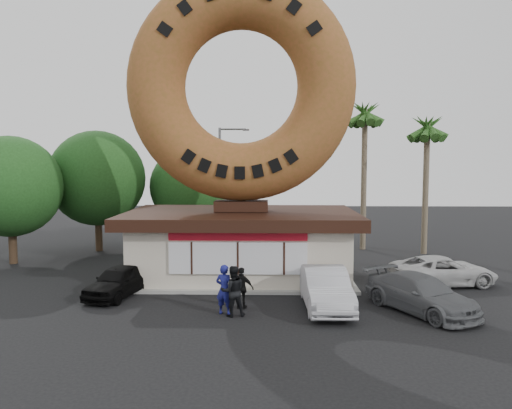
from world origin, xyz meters
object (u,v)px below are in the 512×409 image
at_px(giant_donut, 241,87).
at_px(car_white, 443,271).
at_px(person_left, 224,289).
at_px(car_black, 119,281).
at_px(person_right, 242,288).
at_px(donut_shop, 241,242).
at_px(street_lamp, 222,179).
at_px(car_grey, 421,294).
at_px(car_silver, 326,288).
at_px(person_center, 233,291).

distance_m(giant_donut, car_white, 12.85).
height_order(person_left, car_white, person_left).
bearing_deg(car_white, car_black, 89.67).
bearing_deg(person_right, donut_shop, -72.32).
relative_size(donut_shop, street_lamp, 1.40).
bearing_deg(giant_donut, person_left, -93.17).
distance_m(car_black, car_grey, 12.35).
bearing_deg(donut_shop, person_right, -86.95).
distance_m(street_lamp, car_black, 14.49).
relative_size(donut_shop, car_black, 2.90).
relative_size(street_lamp, person_left, 4.22).
distance_m(person_left, car_black, 5.32).
height_order(person_right, car_white, person_right).
height_order(donut_shop, car_white, donut_shop).
bearing_deg(car_silver, person_right, -178.59).
xyz_separation_m(donut_shop, car_white, (9.42, -1.37, -1.09)).
xyz_separation_m(person_right, car_black, (-5.34, 1.70, -0.16)).
height_order(car_grey, car_white, car_grey).
bearing_deg(person_right, car_grey, -167.63).
bearing_deg(donut_shop, car_black, -144.71).
height_order(giant_donut, person_left, giant_donut).
relative_size(street_lamp, car_black, 2.07).
bearing_deg(car_grey, car_black, 141.57).
distance_m(street_lamp, car_silver, 16.48).
bearing_deg(car_grey, person_center, 156.07).
bearing_deg(person_left, person_right, -111.17).
bearing_deg(giant_donut, car_black, -144.59).
distance_m(person_left, car_silver, 4.00).
xyz_separation_m(person_left, car_grey, (7.46, 0.44, -0.25)).
height_order(street_lamp, person_right, street_lamp).
bearing_deg(person_right, street_lamp, -67.42).
xyz_separation_m(giant_donut, car_black, (-5.06, -3.60, -8.64)).
distance_m(street_lamp, person_right, 15.88).
bearing_deg(car_black, car_grey, 4.93).
height_order(donut_shop, person_left, donut_shop).
bearing_deg(person_right, car_silver, -162.14).
relative_size(donut_shop, car_silver, 2.36).
relative_size(person_left, person_right, 1.16).
bearing_deg(car_silver, person_left, -168.87).
height_order(person_center, car_grey, person_center).
bearing_deg(person_left, donut_shop, -73.48).
relative_size(giant_donut, person_center, 5.82).
bearing_deg(person_left, car_silver, -147.35).
height_order(person_center, person_right, person_center).
distance_m(person_center, car_black, 5.71).
height_order(giant_donut, car_black, giant_donut).
relative_size(person_left, person_center, 1.00).
xyz_separation_m(person_right, car_white, (9.14, 3.92, -0.14)).
bearing_deg(person_left, giant_donut, -73.47).
bearing_deg(car_black, giant_donut, 49.52).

